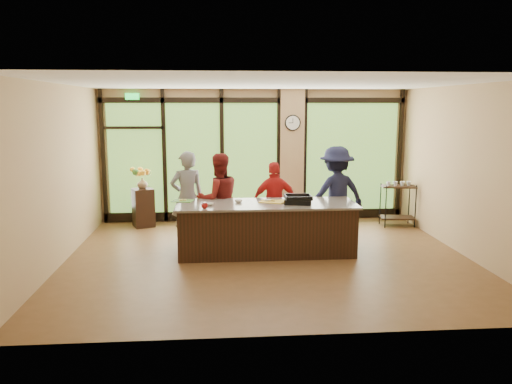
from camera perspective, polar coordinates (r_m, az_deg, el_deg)
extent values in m
plane|color=brown|center=(8.83, 1.37, -7.53)|extent=(7.00, 7.00, 0.00)
plane|color=white|center=(8.43, 1.45, 12.32)|extent=(7.00, 7.00, 0.00)
plane|color=tan|center=(11.47, -0.14, 4.18)|extent=(7.00, 0.00, 7.00)
plane|color=tan|center=(8.86, -21.76, 1.77)|extent=(0.00, 6.00, 6.00)
plane|color=tan|center=(9.52, 22.87, 2.22)|extent=(0.00, 6.00, 6.00)
cube|color=tan|center=(11.51, 4.12, 4.17)|extent=(0.55, 0.12, 3.00)
cube|color=black|center=(11.36, -0.12, 10.44)|extent=(6.90, 0.08, 0.12)
cube|color=black|center=(11.64, -0.12, -2.62)|extent=(6.90, 0.08, 0.20)
cube|color=#19D83F|center=(11.43, -13.97, 10.55)|extent=(0.30, 0.04, 0.14)
cube|color=#416924|center=(11.56, -13.63, 3.70)|extent=(1.20, 0.02, 2.50)
cube|color=#416924|center=(11.42, -7.16, 3.83)|extent=(1.20, 0.02, 2.50)
cube|color=#416924|center=(11.44, -0.63, 3.91)|extent=(1.20, 0.02, 2.50)
cube|color=#416924|center=(11.83, 10.83, 3.94)|extent=(2.10, 0.02, 2.50)
cube|color=black|center=(11.66, -17.06, 3.84)|extent=(0.08, 0.08, 3.00)
cube|color=black|center=(11.45, -10.43, 4.01)|extent=(0.08, 0.08, 3.00)
cube|color=black|center=(11.39, -3.90, 4.12)|extent=(0.08, 0.08, 3.00)
cube|color=black|center=(11.47, 2.62, 4.17)|extent=(0.08, 0.08, 3.00)
cube|color=black|center=(11.56, 5.58, 4.18)|extent=(0.08, 0.08, 3.00)
cube|color=black|center=(12.16, 16.11, 4.12)|extent=(0.08, 0.08, 3.00)
cube|color=black|center=(9.00, 1.18, -4.28)|extent=(3.10, 1.00, 0.88)
cube|color=gray|center=(8.90, 1.19, -1.41)|extent=(3.20, 1.10, 0.04)
cylinder|color=black|center=(11.39, 4.22, 7.90)|extent=(0.36, 0.04, 0.36)
cylinder|color=white|center=(11.37, 4.23, 7.89)|extent=(0.31, 0.01, 0.31)
cube|color=black|center=(11.36, 4.24, 8.14)|extent=(0.01, 0.00, 0.11)
cube|color=black|center=(11.36, 3.98, 7.89)|extent=(0.09, 0.00, 0.01)
imported|color=slate|center=(9.67, -7.87, -0.61)|extent=(0.75, 0.60, 1.79)
imported|color=maroon|center=(9.54, -4.28, -0.81)|extent=(1.01, 0.88, 1.75)
imported|color=red|center=(9.69, 2.16, -1.15)|extent=(0.96, 0.48, 1.57)
imported|color=#171933|center=(9.89, 9.13, -0.20)|extent=(1.33, 0.96, 1.86)
cube|color=black|center=(8.87, 4.83, -1.06)|extent=(0.54, 0.46, 0.08)
imported|color=silver|center=(8.86, 5.00, -1.12)|extent=(0.32, 0.32, 0.07)
cube|color=#4E8E33|center=(9.18, -8.37, -0.99)|extent=(0.43, 0.36, 0.01)
cube|color=gold|center=(9.01, 1.88, -1.10)|extent=(0.53, 0.47, 0.01)
cube|color=gold|center=(9.09, 4.08, -1.01)|extent=(0.48, 0.41, 0.01)
imported|color=white|center=(8.72, -5.33, -1.40)|extent=(0.16, 0.16, 0.04)
imported|color=white|center=(8.95, -2.02, -1.06)|extent=(0.17, 0.17, 0.04)
imported|color=white|center=(9.04, 1.31, -0.99)|extent=(0.13, 0.13, 0.03)
imported|color=#A01010|center=(8.46, -5.91, -1.61)|extent=(0.15, 0.15, 0.09)
cube|color=black|center=(11.23, -12.76, -1.75)|extent=(0.55, 0.55, 0.84)
imported|color=brown|center=(11.14, -12.86, 0.99)|extent=(0.24, 0.24, 0.24)
cube|color=black|center=(11.50, 15.81, -2.81)|extent=(0.79, 0.53, 0.03)
cube|color=black|center=(11.38, 15.98, 0.62)|extent=(0.79, 0.53, 0.03)
cylinder|color=black|center=(11.16, 14.61, -1.66)|extent=(0.02, 0.02, 0.94)
cylinder|color=black|center=(11.40, 17.77, -1.58)|extent=(0.02, 0.02, 0.94)
cylinder|color=black|center=(11.51, 14.00, -1.29)|extent=(0.02, 0.02, 0.94)
cylinder|color=black|center=(11.74, 17.08, -1.22)|extent=(0.02, 0.02, 0.94)
imported|color=silver|center=(11.29, 14.90, 0.92)|extent=(0.12, 0.12, 0.10)
imported|color=silver|center=(11.34, 15.65, 0.93)|extent=(0.12, 0.12, 0.10)
imported|color=silver|center=(11.39, 16.38, 0.94)|extent=(0.12, 0.12, 0.10)
imported|color=silver|center=(11.45, 17.06, 0.94)|extent=(0.12, 0.12, 0.10)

